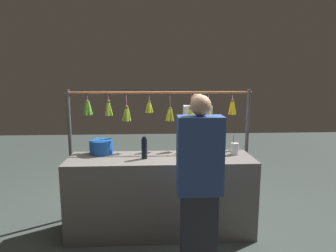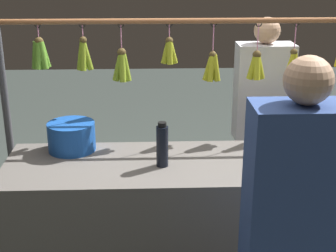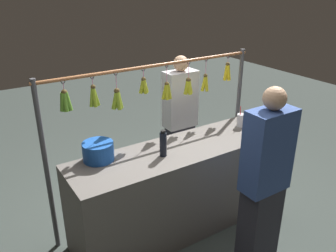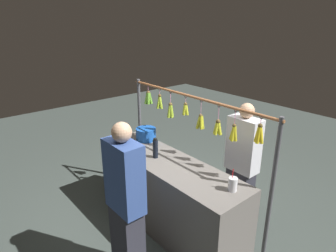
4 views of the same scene
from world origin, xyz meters
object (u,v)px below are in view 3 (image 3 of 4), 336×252
object	(u,v)px
water_bottle	(163,144)
blue_bucket	(98,151)
drink_cup	(241,120)
customer_person	(264,185)
vendor_person	(180,123)

from	to	relation	value
water_bottle	blue_bucket	bearing A→B (deg)	-24.96
water_bottle	drink_cup	size ratio (longest dim) A/B	1.09
customer_person	vendor_person	bearing A→B (deg)	-97.78
water_bottle	customer_person	distance (m)	0.92
drink_cup	vendor_person	size ratio (longest dim) A/B	0.14
water_bottle	blue_bucket	distance (m)	0.57
blue_bucket	customer_person	size ratio (longest dim) A/B	0.17
vendor_person	customer_person	world-z (taller)	customer_person
blue_bucket	customer_person	distance (m)	1.42
blue_bucket	customer_person	bearing A→B (deg)	135.84
blue_bucket	customer_person	xyz separation A→B (m)	(-1.01, 0.98, -0.16)
vendor_person	water_bottle	bearing A→B (deg)	47.07
drink_cup	water_bottle	bearing A→B (deg)	6.65
blue_bucket	drink_cup	xyz separation A→B (m)	(-1.57, 0.12, -0.01)
vendor_person	drink_cup	bearing A→B (deg)	118.84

